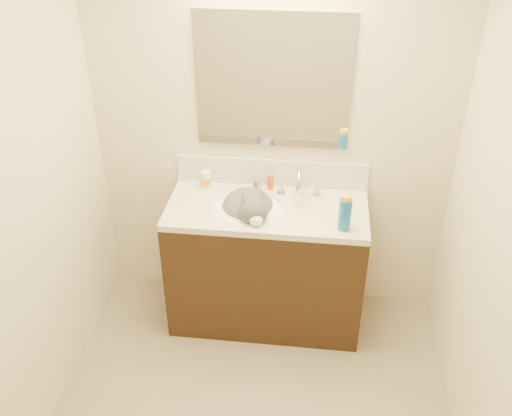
% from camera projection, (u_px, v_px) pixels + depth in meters
% --- Properties ---
extents(room_shell, '(2.24, 2.54, 2.52)m').
position_uv_depth(room_shell, '(243.00, 204.00, 2.24)').
color(room_shell, beige).
rests_on(room_shell, ground).
extents(vanity_cabinet, '(1.20, 0.55, 0.82)m').
position_uv_depth(vanity_cabinet, '(266.00, 267.00, 3.64)').
color(vanity_cabinet, black).
rests_on(vanity_cabinet, ground).
extents(counter_slab, '(1.20, 0.55, 0.04)m').
position_uv_depth(counter_slab, '(267.00, 210.00, 3.41)').
color(counter_slab, beige).
rests_on(counter_slab, vanity_cabinet).
extents(basin, '(0.45, 0.36, 0.14)m').
position_uv_depth(basin, '(246.00, 218.00, 3.42)').
color(basin, white).
rests_on(basin, vanity_cabinet).
extents(faucet, '(0.28, 0.20, 0.21)m').
position_uv_depth(faucet, '(299.00, 185.00, 3.45)').
color(faucet, silver).
rests_on(faucet, counter_slab).
extents(cat, '(0.45, 0.49, 0.34)m').
position_uv_depth(cat, '(249.00, 210.00, 3.40)').
color(cat, '#494749').
rests_on(cat, basin).
extents(backsplash, '(1.20, 0.02, 0.18)m').
position_uv_depth(backsplash, '(271.00, 173.00, 3.57)').
color(backsplash, silver).
rests_on(backsplash, counter_slab).
extents(mirror, '(0.90, 0.02, 0.80)m').
position_uv_depth(mirror, '(273.00, 82.00, 3.25)').
color(mirror, white).
rests_on(mirror, room_shell).
extents(pill_bottle, '(0.08, 0.08, 0.11)m').
position_uv_depth(pill_bottle, '(206.00, 179.00, 3.57)').
color(pill_bottle, white).
rests_on(pill_bottle, counter_slab).
extents(pill_label, '(0.08, 0.08, 0.04)m').
position_uv_depth(pill_label, '(206.00, 181.00, 3.57)').
color(pill_label, orange).
rests_on(pill_label, pill_bottle).
extents(silver_jar, '(0.06, 0.06, 0.06)m').
position_uv_depth(silver_jar, '(257.00, 184.00, 3.57)').
color(silver_jar, '#B7B7BC').
rests_on(silver_jar, counter_slab).
extents(amber_bottle, '(0.05, 0.05, 0.10)m').
position_uv_depth(amber_bottle, '(270.00, 182.00, 3.55)').
color(amber_bottle, '#D64A19').
rests_on(amber_bottle, counter_slab).
extents(toothbrush, '(0.10, 0.14, 0.01)m').
position_uv_depth(toothbrush, '(279.00, 201.00, 3.45)').
color(toothbrush, white).
rests_on(toothbrush, counter_slab).
extents(toothbrush_head, '(0.03, 0.03, 0.02)m').
position_uv_depth(toothbrush_head, '(279.00, 200.00, 3.45)').
color(toothbrush_head, '#6FA7EC').
rests_on(toothbrush_head, counter_slab).
extents(spray_can, '(0.08, 0.08, 0.19)m').
position_uv_depth(spray_can, '(345.00, 214.00, 3.15)').
color(spray_can, '#1663A0').
rests_on(spray_can, counter_slab).
extents(spray_cap, '(0.07, 0.07, 0.04)m').
position_uv_depth(spray_cap, '(346.00, 198.00, 3.10)').
color(spray_cap, yellow).
rests_on(spray_cap, spray_can).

